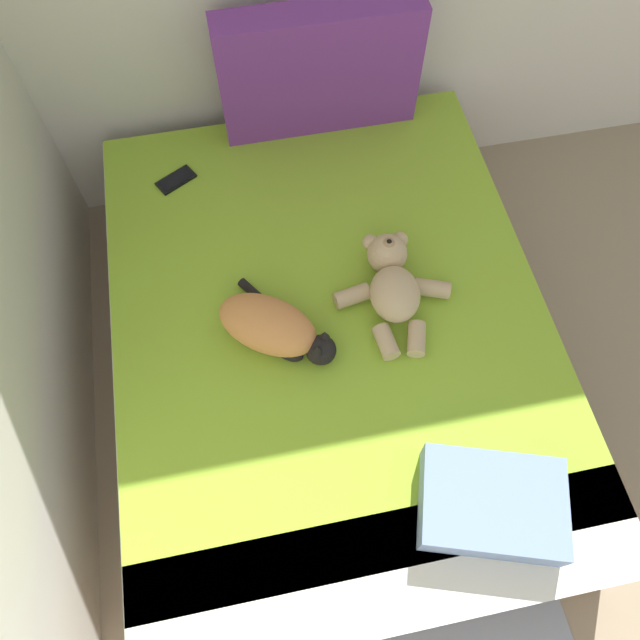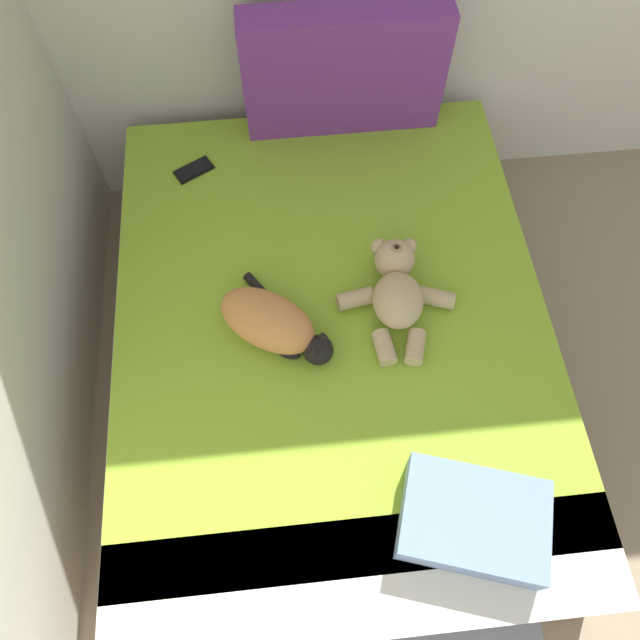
{
  "view_description": "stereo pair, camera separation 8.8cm",
  "coord_description": "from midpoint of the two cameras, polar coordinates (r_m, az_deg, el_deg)",
  "views": [
    {
      "loc": [
        0.72,
        2.05,
        2.31
      ],
      "look_at": [
        0.9,
        2.97,
        0.56
      ],
      "focal_mm": 34.31,
      "sensor_mm": 36.0,
      "label": 1
    },
    {
      "loc": [
        0.81,
        2.04,
        2.31
      ],
      "look_at": [
        0.9,
        2.97,
        0.56
      ],
      "focal_mm": 34.31,
      "sensor_mm": 36.0,
      "label": 2
    }
  ],
  "objects": [
    {
      "name": "bed",
      "position": [
        2.3,
        2.14,
        -2.54
      ],
      "size": [
        1.53,
        1.98,
        0.49
      ],
      "color": "olive",
      "rests_on": "ground_plane"
    },
    {
      "name": "patterned_cushion",
      "position": [
        2.47,
        3.33,
        22.12
      ],
      "size": [
        0.76,
        0.14,
        0.49
      ],
      "color": "#72338C",
      "rests_on": "bed"
    },
    {
      "name": "cat",
      "position": [
        1.98,
        -3.16,
        -0.37
      ],
      "size": [
        0.4,
        0.4,
        0.15
      ],
      "color": "#D18447",
      "rests_on": "bed"
    },
    {
      "name": "teddy_bear",
      "position": [
        2.07,
        8.38,
        2.81
      ],
      "size": [
        0.41,
        0.46,
        0.15
      ],
      "color": "tan",
      "rests_on": "bed"
    },
    {
      "name": "cell_phone",
      "position": [
        2.48,
        -10.67,
        13.56
      ],
      "size": [
        0.16,
        0.13,
        0.01
      ],
      "color": "black",
      "rests_on": "bed"
    },
    {
      "name": "throw_pillow",
      "position": [
        1.86,
        15.51,
        -17.59
      ],
      "size": [
        0.47,
        0.39,
        0.11
      ],
      "primitive_type": "cube",
      "rotation": [
        0.0,
        0.0,
        -0.31
      ],
      "color": "#728CB7",
      "rests_on": "bed"
    }
  ]
}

